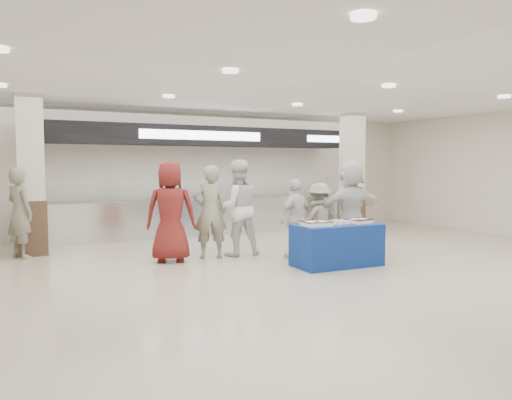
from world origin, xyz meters
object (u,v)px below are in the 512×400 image
chef_short (296,218)px  soldier_b (320,219)px  sheet_cake_right (358,220)px  chef_tall (237,208)px  display_table (337,245)px  civilian_maroon (171,212)px  civilian_white (350,207)px  cupcake_tray (340,222)px  soldier_bg (20,213)px  soldier_a (210,212)px  sheet_cake_left (316,223)px

chef_short → soldier_b: bearing=171.6°
sheet_cake_right → chef_tall: chef_tall is taller
display_table → chef_short: chef_short is taller
civilian_maroon → soldier_b: civilian_maroon is taller
display_table → chef_tall: chef_tall is taller
sheet_cake_right → civilian_white: bearing=59.7°
cupcake_tray → civilian_white: 1.43m
cupcake_tray → chef_short: 1.06m
sheet_cake_right → chef_short: size_ratio=0.31×
civilian_maroon → civilian_white: size_ratio=0.98×
cupcake_tray → chef_tall: size_ratio=0.28×
cupcake_tray → civilian_white: (1.01, 1.00, 0.17)m
civilian_maroon → chef_short: size_ratio=1.22×
display_table → soldier_bg: size_ratio=0.88×
chef_tall → civilian_white: (2.20, -0.79, 0.00)m
display_table → soldier_bg: bearing=147.4°
display_table → soldier_a: soldier_a is taller
sheet_cake_right → soldier_b: soldier_b is taller
soldier_b → civilian_white: size_ratio=0.76×
civilian_maroon → chef_tall: bearing=-156.8°
sheet_cake_right → soldier_bg: soldier_bg is taller
display_table → chef_tall: size_ratio=0.81×
chef_short → chef_tall: bearing=-59.6°
chef_tall → soldier_bg: bearing=-18.1°
soldier_b → soldier_bg: 5.89m
chef_tall → soldier_bg: size_ratio=1.09×
soldier_a → civilian_white: civilian_white is taller
sheet_cake_left → display_table: bearing=3.1°
civilian_maroon → sheet_cake_right: bearing=171.6°
display_table → chef_short: bearing=106.1°
chef_tall → soldier_bg: chef_tall is taller
civilian_maroon → chef_short: 2.40m
chef_short → soldier_bg: soldier_bg is taller
sheet_cake_right → chef_tall: 2.41m
civilian_maroon → chef_tall: 1.38m
sheet_cake_left → soldier_b: (0.84, 1.13, -0.07)m
civilian_maroon → soldier_b: (2.92, -0.61, -0.22)m
sheet_cake_left → sheet_cake_right: sheet_cake_left is taller
chef_short → display_table: bearing=85.8°
sheet_cake_right → soldier_a: 2.81m
chef_tall → chef_short: bearing=144.3°
sheet_cake_right → civilian_maroon: civilian_maroon is taller
cupcake_tray → sheet_cake_right: bearing=3.4°
civilian_white → sheet_cake_right: bearing=56.1°
display_table → chef_short: size_ratio=1.00×
sheet_cake_right → civilian_white: civilian_white is taller
sheet_cake_left → soldier_b: soldier_b is taller
sheet_cake_right → civilian_white: size_ratio=0.25×
sheet_cake_right → chef_tall: bearing=132.9°
cupcake_tray → civilian_maroon: 3.11m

